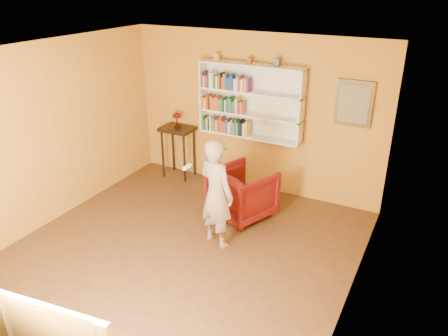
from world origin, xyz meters
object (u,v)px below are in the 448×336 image
Objects in this scene: ruby_lustre at (177,117)px; armchair at (242,193)px; console_table at (178,136)px; person at (216,194)px; television at (62,328)px; bookshelf at (252,101)px.

armchair is at bearing -25.41° from ruby_lustre.
person is at bearing -44.34° from console_table.
ruby_lustre reaches higher than console_table.
armchair is at bearing 84.53° from television.
console_table is 0.84× the size of television.
person is (1.72, -1.68, -0.01)m from console_table.
console_table is 0.36m from ruby_lustre.
ruby_lustre reaches higher than television.
armchair is 0.55× the size of person.
person reaches higher than television.
television is (1.79, -4.50, -0.31)m from ruby_lustre.
person is 1.37× the size of television.
television reaches higher than console_table.
person is (0.01, -0.87, 0.39)m from armchair.
bookshelf is 6.65× the size of ruby_lustre.
armchair is (1.71, -0.81, -0.77)m from ruby_lustre.
console_table is (-1.40, -0.16, -0.79)m from bookshelf.
ruby_lustre is 0.17× the size of person.
ruby_lustre is 2.43m from person.
console_table is 3.57× the size of ruby_lustre.
console_table is at bearing -173.48° from bookshelf.
ruby_lustre is at bearing 104.89° from television.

